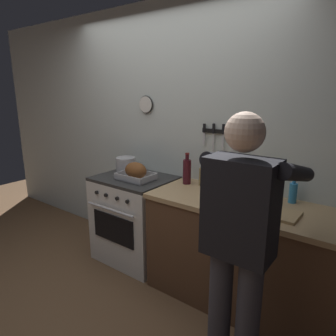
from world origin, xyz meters
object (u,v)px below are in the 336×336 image
at_px(stove, 135,218).
at_px(roasting_pan, 136,172).
at_px(bottle_dish_soap, 293,192).
at_px(person_cook, 240,238).
at_px(cutting_board, 273,212).
at_px(bottle_hot_sauce, 235,188).
at_px(bottle_wine_red, 187,171).
at_px(bottle_cooking_oil, 256,191).
at_px(stock_pot, 126,165).
at_px(bottle_vinegar, 202,176).
at_px(bottle_olive_oil, 254,183).

bearing_deg(stove, roasting_pan, -34.93).
relative_size(stove, bottle_dish_soap, 4.38).
bearing_deg(stove, person_cook, -25.09).
height_order(cutting_board, bottle_hot_sauce, bottle_hot_sauce).
xyz_separation_m(stove, bottle_dish_soap, (1.49, 0.22, 0.53)).
xyz_separation_m(bottle_wine_red, bottle_cooking_oil, (0.71, -0.11, -0.02)).
relative_size(person_cook, cutting_board, 4.61).
relative_size(roasting_pan, cutting_board, 0.98).
xyz_separation_m(roasting_pan, bottle_hot_sauce, (1.00, 0.13, -0.00)).
xyz_separation_m(stock_pot, bottle_hot_sauce, (1.26, -0.00, -0.00)).
height_order(roasting_pan, bottle_dish_soap, bottle_dish_soap).
distance_m(bottle_wine_red, bottle_vinegar, 0.15).
distance_m(stock_pot, bottle_olive_oil, 1.39).
bearing_deg(bottle_wine_red, bottle_olive_oil, 0.40).
distance_m(roasting_pan, cutting_board, 1.37).
bearing_deg(bottle_olive_oil, stove, -173.08).
bearing_deg(bottle_cooking_oil, person_cook, -75.26).
relative_size(stove, cutting_board, 2.50).
bearing_deg(bottle_wine_red, stove, -165.56).
xyz_separation_m(stock_pot, cutting_board, (1.63, -0.17, -0.07)).
bearing_deg(stove, bottle_hot_sauce, 3.98).
xyz_separation_m(person_cook, bottle_hot_sauce, (-0.38, 0.75, 0.03)).
height_order(bottle_dish_soap, bottle_cooking_oil, bottle_cooking_oil).
xyz_separation_m(bottle_cooking_oil, bottle_hot_sauce, (-0.19, 0.04, -0.02)).
height_order(stove, stock_pot, stock_pot).
relative_size(person_cook, bottle_vinegar, 7.72).
bearing_deg(bottle_wine_red, bottle_vinegar, 15.64).
bearing_deg(person_cook, stock_pot, 74.72).
bearing_deg(stock_pot, bottle_wine_red, 4.88).
relative_size(bottle_wine_red, bottle_dish_soap, 1.44).
bearing_deg(bottle_vinegar, roasting_pan, -159.36).
xyz_separation_m(stock_pot, bottle_wine_red, (0.74, 0.06, 0.04)).
distance_m(bottle_wine_red, bottle_dish_soap, 0.94).
relative_size(roasting_pan, bottle_wine_red, 1.19).
relative_size(stove, bottle_wine_red, 3.05).
bearing_deg(bottle_vinegar, bottle_wine_red, -164.36).
bearing_deg(cutting_board, roasting_pan, 178.30).
bearing_deg(bottle_hot_sauce, stove, -176.02).
distance_m(stove, bottle_olive_oil, 1.34).
distance_m(stock_pot, bottle_dish_soap, 1.68).
relative_size(stock_pot, bottle_vinegar, 0.95).
distance_m(cutting_board, bottle_hot_sauce, 0.41).
xyz_separation_m(bottle_cooking_oil, bottle_olive_oil, (-0.06, 0.11, 0.03)).
relative_size(stock_pot, bottle_olive_oil, 0.68).
distance_m(stock_pot, bottle_hot_sauce, 1.26).
bearing_deg(bottle_cooking_oil, bottle_hot_sauce, 167.97).
xyz_separation_m(bottle_hot_sauce, bottle_olive_oil, (0.13, 0.07, 0.05)).
bearing_deg(stock_pot, bottle_vinegar, 6.66).
distance_m(bottle_vinegar, bottle_olive_oil, 0.51).
bearing_deg(bottle_hot_sauce, bottle_cooking_oil, -12.03).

